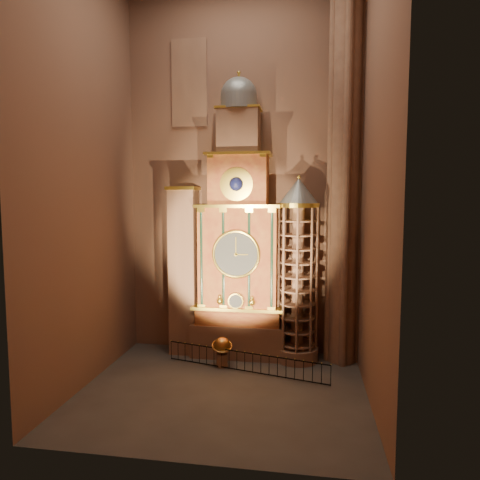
% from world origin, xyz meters
% --- Properties ---
extents(floor, '(14.00, 14.00, 0.00)m').
position_xyz_m(floor, '(0.00, 0.00, 0.00)').
color(floor, '#383330').
rests_on(floor, ground).
extents(wall_back, '(22.00, 0.00, 22.00)m').
position_xyz_m(wall_back, '(0.00, 6.00, 11.00)').
color(wall_back, brown).
rests_on(wall_back, floor).
extents(wall_left, '(0.00, 22.00, 22.00)m').
position_xyz_m(wall_left, '(-7.00, 0.00, 11.00)').
color(wall_left, brown).
rests_on(wall_left, floor).
extents(wall_right, '(0.00, 22.00, 22.00)m').
position_xyz_m(wall_right, '(7.00, 0.00, 11.00)').
color(wall_right, brown).
rests_on(wall_right, floor).
extents(astronomical_clock, '(5.60, 2.41, 16.70)m').
position_xyz_m(astronomical_clock, '(0.00, 4.96, 6.68)').
color(astronomical_clock, '#8C634C').
rests_on(astronomical_clock, floor).
extents(portrait_tower, '(1.80, 1.60, 10.20)m').
position_xyz_m(portrait_tower, '(-3.40, 4.98, 5.15)').
color(portrait_tower, '#8C634C').
rests_on(portrait_tower, floor).
extents(stair_turret, '(2.50, 2.50, 10.80)m').
position_xyz_m(stair_turret, '(3.50, 4.70, 5.27)').
color(stair_turret, '#8C634C').
rests_on(stair_turret, floor).
extents(gothic_pier, '(2.04, 2.04, 22.00)m').
position_xyz_m(gothic_pier, '(6.10, 5.00, 11.00)').
color(gothic_pier, '#8C634C').
rests_on(gothic_pier, floor).
extents(stained_glass_window, '(2.20, 0.14, 5.20)m').
position_xyz_m(stained_glass_window, '(-3.20, 5.92, 16.50)').
color(stained_glass_window, navy).
rests_on(stained_glass_window, wall_back).
extents(celestial_globe, '(1.46, 1.42, 1.69)m').
position_xyz_m(celestial_globe, '(-0.65, 3.02, 1.01)').
color(celestial_globe, '#8C634C').
rests_on(celestial_globe, floor).
extents(iron_railing, '(9.11, 2.35, 1.09)m').
position_xyz_m(iron_railing, '(0.74, 2.38, 0.59)').
color(iron_railing, black).
rests_on(iron_railing, floor).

